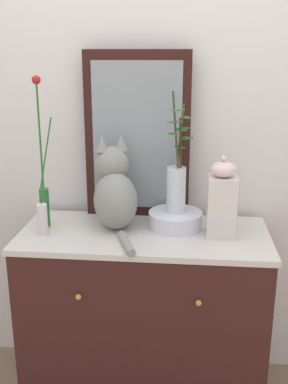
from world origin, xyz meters
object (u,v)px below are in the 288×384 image
sideboard (144,317)px  bowl_porcelain (175,220)px  mirror_leaning (137,136)px  vase_slim_green (43,187)px  vase_glass_clear (177,183)px  cat_sitting (115,191)px  candle_pillar (42,220)px  jar_lidded_porcelain (222,201)px

sideboard → bowl_porcelain: size_ratio=4.53×
bowl_porcelain → mirror_leaning: bearing=141.9°
vase_slim_green → bowl_porcelain: bearing=4.4°
mirror_leaning → vase_glass_clear: bearing=-38.0°
cat_sitting → bowl_porcelain: 0.29m
sideboard → candle_pillar: 0.64m
mirror_leaning → vase_slim_green: 0.47m
cat_sitting → vase_slim_green: (-0.31, -0.03, 0.02)m
cat_sitting → candle_pillar: bearing=-156.8°
vase_glass_clear → jar_lidded_porcelain: 0.21m
vase_slim_green → jar_lidded_porcelain: 0.76m
vase_slim_green → jar_lidded_porcelain: bearing=-2.6°
jar_lidded_porcelain → mirror_leaning: bearing=149.3°
candle_pillar → cat_sitting: bearing=23.2°
mirror_leaning → cat_sitting: (-0.08, -0.16, -0.21)m
sideboard → cat_sitting: cat_sitting is taller
candle_pillar → jar_lidded_porcelain: bearing=4.8°
bowl_porcelain → sideboard: bearing=-150.3°
bowl_porcelain → vase_glass_clear: vase_glass_clear is taller
sideboard → vase_slim_green: vase_slim_green is taller
bowl_porcelain → vase_glass_clear: bearing=-18.8°
sideboard → vase_glass_clear: size_ratio=2.05×
jar_lidded_porcelain → vase_slim_green: bearing=177.4°
cat_sitting → vase_glass_clear: bearing=3.6°
candle_pillar → vase_glass_clear: bearing=14.2°
sideboard → vase_glass_clear: (0.13, 0.07, 0.61)m
bowl_porcelain → jar_lidded_porcelain: (0.19, -0.08, 0.12)m
mirror_leaning → candle_pillar: mirror_leaning is taller
sideboard → jar_lidded_porcelain: 0.65m
sideboard → mirror_leaning: mirror_leaning is taller
mirror_leaning → cat_sitting: mirror_leaning is taller
sideboard → vase_slim_green: size_ratio=1.64×
vase_glass_clear → jar_lidded_porcelain: bearing=-22.4°
sideboard → bowl_porcelain: (0.13, 0.07, 0.45)m
jar_lidded_porcelain → candle_pillar: (-0.74, -0.06, -0.09)m
sideboard → jar_lidded_porcelain: bearing=-0.7°
sideboard → candle_pillar: candle_pillar is taller
vase_slim_green → cat_sitting: bearing=5.0°
sideboard → cat_sitting: 0.59m
mirror_leaning → candle_pillar: bearing=-142.4°
sideboard → vase_slim_green: (-0.44, 0.03, 0.59)m
vase_glass_clear → mirror_leaning: bearing=142.0°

